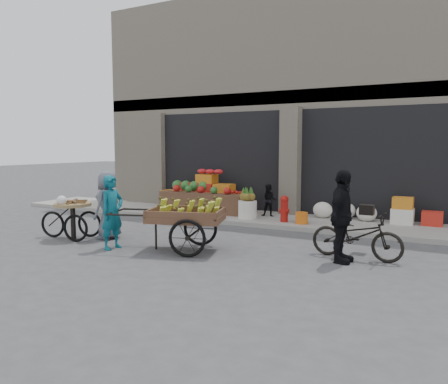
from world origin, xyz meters
The scene contains 15 objects.
ground centered at (0.00, 0.00, 0.00)m, with size 80.00×80.00×0.00m, color #424244.
sidewalk centered at (0.00, 4.10, 0.06)m, with size 18.00×2.20×0.12m, color gray.
building centered at (0.00, 8.03, 3.37)m, with size 14.00×6.45×7.00m.
fruit_display centered at (-2.48, 4.38, 0.67)m, with size 3.10×1.12×1.24m.
pineapple_bin centered at (-0.75, 3.60, 0.37)m, with size 0.52×0.52×0.50m, color silver.
fire_hydrant centered at (0.35, 3.55, 0.50)m, with size 0.22×0.22×0.71m.
orange_bucket centered at (0.85, 3.50, 0.27)m, with size 0.32×0.32×0.30m, color orange.
right_bay_goods centered at (2.61, 4.70, 0.41)m, with size 3.35×0.60×0.70m.
seated_person centered at (-0.35, 4.20, 0.58)m, with size 0.45×0.35×0.93m, color black.
banana_cart centered at (-0.52, -0.01, 0.77)m, with size 2.69×1.68×1.05m.
vendor_woman centered at (-1.93, -0.56, 0.77)m, with size 0.56×0.37×1.54m, color #0E5D6F.
tricycle_cart centered at (-3.42, -0.23, 0.57)m, with size 1.46×1.00×0.95m.
vendor_grey centered at (-2.71, 0.17, 0.79)m, with size 0.77×0.50×1.57m, color slate.
bicycle centered at (2.74, 0.98, 0.45)m, with size 0.60×1.72×0.90m, color black.
cyclist centered at (2.54, 0.58, 0.86)m, with size 1.01×0.42×1.72m, color black.
Camera 1 is at (4.33, -7.38, 2.13)m, focal length 35.00 mm.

